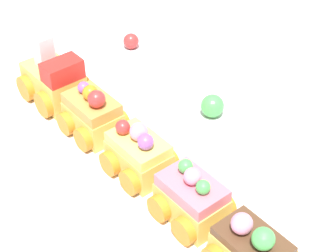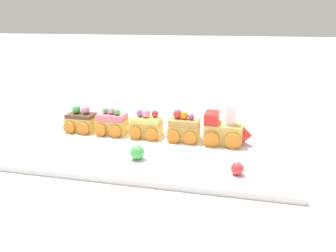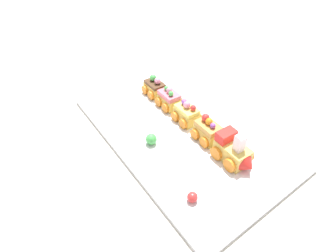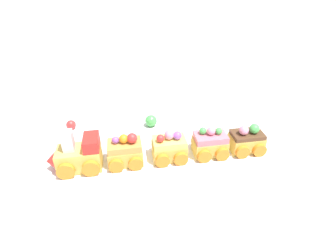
# 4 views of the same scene
# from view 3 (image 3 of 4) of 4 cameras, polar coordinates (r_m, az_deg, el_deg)

# --- Properties ---
(ground_plane) EXTENTS (10.00, 10.00, 0.00)m
(ground_plane) POSITION_cam_3_polar(r_m,az_deg,el_deg) (0.75, 2.41, -1.48)
(ground_plane) COLOR beige
(display_board) EXTENTS (0.63, 0.37, 0.01)m
(display_board) POSITION_cam_3_polar(r_m,az_deg,el_deg) (0.75, 2.42, -1.14)
(display_board) COLOR white
(display_board) RESTS_ON ground_plane
(cake_train_locomotive) EXTENTS (0.11, 0.07, 0.09)m
(cake_train_locomotive) POSITION_cam_3_polar(r_m,az_deg,el_deg) (0.66, 14.19, -5.57)
(cake_train_locomotive) COLOR #E0BC56
(cake_train_locomotive) RESTS_ON display_board
(cake_car_caramel) EXTENTS (0.07, 0.07, 0.07)m
(cake_car_caramel) POSITION_cam_3_polar(r_m,az_deg,el_deg) (0.71, 8.63, -1.08)
(cake_car_caramel) COLOR #E0BC56
(cake_car_caramel) RESTS_ON display_board
(cake_car_lemon) EXTENTS (0.07, 0.07, 0.07)m
(cake_car_lemon) POSITION_cam_3_polar(r_m,az_deg,el_deg) (0.76, 4.09, 2.67)
(cake_car_lemon) COLOR #E0BC56
(cake_car_lemon) RESTS_ON display_board
(cake_car_strawberry) EXTENTS (0.07, 0.07, 0.07)m
(cake_car_strawberry) POSITION_cam_3_polar(r_m,az_deg,el_deg) (0.82, 0.26, 5.81)
(cake_car_strawberry) COLOR #E0BC56
(cake_car_strawberry) RESTS_ON display_board
(cake_car_chocolate) EXTENTS (0.07, 0.07, 0.07)m
(cake_car_chocolate) POSITION_cam_3_polar(r_m,az_deg,el_deg) (0.88, -2.87, 8.34)
(cake_car_chocolate) COLOR #E0BC56
(cake_car_chocolate) RESTS_ON display_board
(gumball_green) EXTENTS (0.03, 0.03, 0.03)m
(gumball_green) POSITION_cam_3_polar(r_m,az_deg,el_deg) (0.70, -3.73, -2.82)
(gumball_green) COLOR #4CBC56
(gumball_green) RESTS_ON display_board
(gumball_red) EXTENTS (0.02, 0.02, 0.02)m
(gumball_red) POSITION_cam_3_polar(r_m,az_deg,el_deg) (0.58, 5.33, -15.16)
(gumball_red) COLOR red
(gumball_red) RESTS_ON display_board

